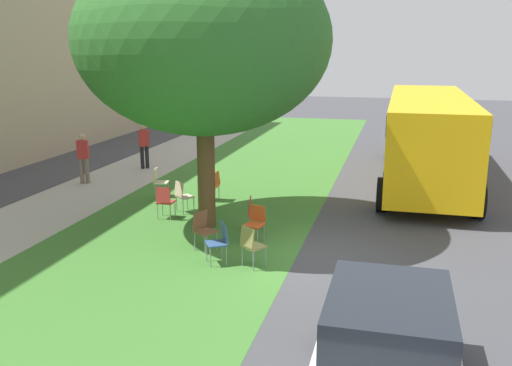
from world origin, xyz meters
The scene contains 17 objects.
ground centered at (0.00, 0.00, 0.00)m, with size 80.00×80.00×0.00m, color #424247.
grass_verge centered at (0.00, 3.20, 0.00)m, with size 48.00×6.00×0.01m, color #3D752D.
sidewalk_strip centered at (0.00, 7.60, 0.00)m, with size 48.00×2.80×0.01m, color #ADA89E.
street_tree centered at (1.48, 2.79, 4.59)m, with size 6.07×6.07×6.85m.
chair_0 centered at (1.33, 1.52, 0.52)m, with size 0.51×0.51×0.88m.
chair_1 centered at (-0.14, 2.31, 0.52)m, with size 0.56×0.57×0.88m.
chair_2 centered at (-0.89, 1.00, 0.52)m, with size 0.58×0.58×0.88m.
chair_3 centered at (3.89, 5.18, 0.52)m, with size 0.49×0.50×0.88m.
chair_4 centered at (1.82, 4.09, 0.52)m, with size 0.43×0.43×0.88m.
chair_5 centered at (0.62, 1.30, 0.52)m, with size 0.51×0.50×0.88m.
chair_6 centered at (2.46, 3.84, 0.52)m, with size 0.59×0.58×0.88m.
chair_7 centered at (-0.82, 1.71, 0.52)m, with size 0.57×0.58×0.88m.
chair_8 centered at (3.84, 3.41, 0.52)m, with size 0.42×0.43×0.88m.
parked_car centered at (-5.10, -1.83, 0.84)m, with size 3.70×1.92×1.65m.
school_bus centered at (7.93, -2.71, 1.76)m, with size 10.40×2.80×2.88m.
pedestrian_0 centered at (4.83, 8.28, 0.93)m, with size 0.30×0.40×1.69m.
pedestrian_1 centered at (7.51, 7.36, 0.93)m, with size 0.37×0.41×1.69m.
Camera 1 is at (-11.50, -1.82, 4.47)m, focal length 39.61 mm.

